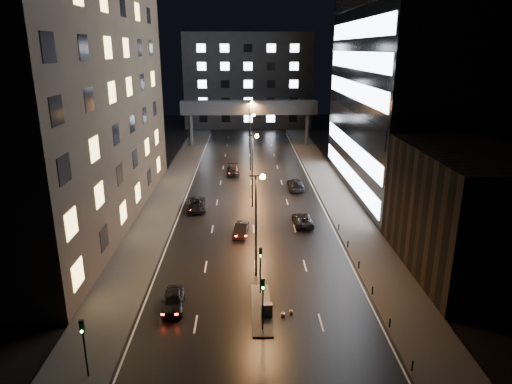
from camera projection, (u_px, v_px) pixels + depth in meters
ground at (251, 183)px, 74.46m from camera, size 160.00×160.00×0.00m
sidewalk_left at (170, 192)px, 69.37m from camera, size 5.00×110.00×0.15m
sidewalk_right at (333, 191)px, 69.96m from camera, size 5.00×110.00×0.15m
building_left at (58, 57)px, 52.65m from camera, size 15.00×48.00×40.00m
building_right_low at (465, 212)px, 43.57m from camera, size 10.00×18.00×12.00m
building_right_glass at (428, 37)px, 64.46m from camera, size 20.00×36.00×45.00m
building_far at (248, 80)px, 125.99m from camera, size 34.00×14.00×25.00m
skybridge at (249, 108)px, 100.55m from camera, size 30.00×3.00×10.00m
median_island at (261, 309)px, 38.21m from camera, size 1.60×8.00×0.15m
traffic_signal_near at (260, 263)px, 39.68m from camera, size 0.28×0.34×4.40m
traffic_signal_far at (263, 296)px, 34.44m from camera, size 0.28×0.34×4.40m
traffic_signal_corner at (84, 340)px, 29.44m from camera, size 0.28×0.34×4.40m
bollard_row at (365, 278)px, 42.63m from camera, size 0.12×25.12×0.90m
streetlight_near at (258, 212)px, 42.00m from camera, size 1.45×0.50×10.15m
streetlight_mid_a at (253, 161)px, 61.06m from camera, size 1.45×0.50×10.15m
streetlight_mid_b at (251, 134)px, 80.13m from camera, size 1.45×0.50×10.15m
streetlight_far at (250, 118)px, 99.20m from camera, size 1.45×0.50×10.15m
car_away_a at (173, 300)px, 38.26m from camera, size 2.02×4.43×1.47m
car_away_b at (241, 229)px, 53.40m from camera, size 1.99×4.27×1.36m
car_away_c at (197, 205)px, 61.68m from camera, size 2.83×5.42×1.46m
car_away_d at (233, 170)px, 79.02m from camera, size 2.32×5.21×1.49m
car_toward_a at (303, 219)px, 56.53m from camera, size 2.42×4.88×1.33m
car_toward_b at (296, 184)px, 70.63m from camera, size 2.34×5.66×1.64m
utility_cabinet at (267, 310)px, 36.95m from camera, size 0.91×0.55×1.10m
cone_a at (291, 312)px, 37.47m from camera, size 0.45×0.45×0.52m
cone_b at (283, 314)px, 37.16m from camera, size 0.43×0.43×0.50m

